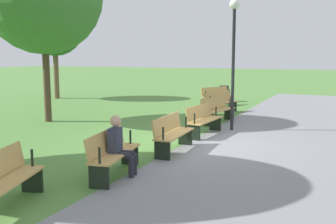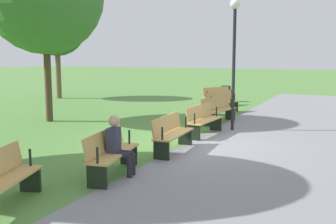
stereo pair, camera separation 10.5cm
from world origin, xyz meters
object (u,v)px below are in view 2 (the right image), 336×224
Objects in this scene: trash_bin at (226,94)px; bench_4 at (172,133)px; bench_1 at (222,102)px; bench_0 at (218,96)px; bench_3 at (203,119)px; tree_1 at (57,27)px; lamp_post at (234,40)px; bench_6 at (0,180)px; bench_2 at (218,109)px; person_seated at (118,144)px; bench_5 at (111,152)px.

bench_4 is at bearing 9.91° from trash_bin.
bench_1 is 6.80m from bench_4.
bench_0 is 2.01m from trash_bin.
bench_3 is 0.33× the size of tree_1.
bench_3 is 2.67m from lamp_post.
bench_6 is 15.37m from trash_bin.
bench_1 is at bearing -155.08° from bench_2.
bench_3 is 12.85m from tree_1.
bench_0 is 6.80m from bench_3.
bench_3 is at bearing -27.02° from lamp_post.
bench_2 is (2.21, 0.56, 0.00)m from bench_1.
bench_6 is at bearing 17.87° from bench_1.
bench_2 is 6.75m from person_seated.
bench_1 is 1.02× the size of bench_3.
bench_0 is 0.44× the size of lamp_post.
bench_6 is 16.64m from tree_1.
bench_2 is at bearing 69.42° from tree_1.
trash_bin is at bearing 105.17° from tree_1.
bench_1 is at bearing 162.13° from bench_6.
tree_1 is 1.34× the size of lamp_post.
bench_1 is 4.55m from bench_3.
trash_bin is at bearing -161.68° from lamp_post.
bench_3 is 0.44× the size of lamp_post.
bench_5 is (6.80, 0.00, 0.00)m from bench_2.
bench_0 is 1.00× the size of bench_3.
trash_bin is (-10.86, -1.90, -0.06)m from bench_4.
bench_1 is (2.12, 0.83, 0.00)m from bench_0.
bench_0 and bench_1 have the same top height.
person_seated is at bearing 145.09° from bench_6.
person_seated reaches higher than bench_2.
person_seated is at bearing 32.84° from bench_0.
bench_6 is at bearing 7.18° from bench_2.
lamp_post is (-5.61, 0.72, 2.19)m from person_seated.
bench_2 is 1.51× the size of person_seated.
trash_bin is at bearing 176.91° from person_seated.
bench_0 and bench_5 have the same top height.
tree_1 reaches higher than person_seated.
person_seated reaches higher than bench_5.
bench_4 is at bearing 162.18° from bench_5.
bench_5 is 2.28m from bench_6.
person_seated reaches higher than trash_bin.
bench_3 is (6.59, 1.67, 0.00)m from bench_0.
bench_0 is 11.18m from person_seated.
bench_0 is 1.00× the size of bench_4.
lamp_post is at bearing 40.75° from bench_1.
bench_4 is 2.19× the size of trash_bin.
tree_1 is 9.79m from trash_bin.
person_seated reaches higher than bench_6.
tree_1 is (0.40, -9.07, 3.40)m from bench_0.
trash_bin is (-15.33, -1.06, -0.06)m from bench_6.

